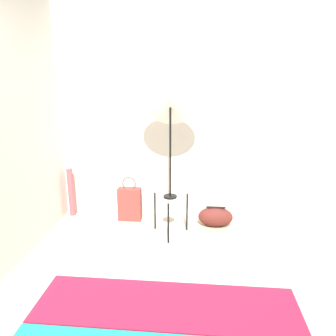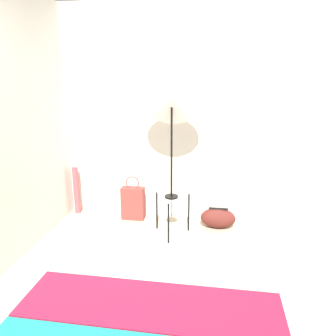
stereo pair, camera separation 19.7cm
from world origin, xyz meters
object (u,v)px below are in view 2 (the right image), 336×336
object	(u,v)px
photo_umbrella	(172,99)
tote_bag	(133,203)
duffel_bag	(218,218)
paper_roll	(76,190)

from	to	relation	value
photo_umbrella	tote_bag	distance (m)	1.47
duffel_bag	paper_roll	xyz separation A→B (m)	(-1.86, 0.16, 0.20)
tote_bag	paper_roll	bearing A→B (deg)	174.69
photo_umbrella	tote_bag	bearing A→B (deg)	147.85
tote_bag	paper_roll	size ratio (longest dim) A/B	0.90
tote_bag	duffel_bag	world-z (taller)	tote_bag
photo_umbrella	paper_roll	distance (m)	1.85
tote_bag	paper_roll	world-z (taller)	paper_roll
duffel_bag	paper_roll	world-z (taller)	paper_roll
tote_bag	duffel_bag	distance (m)	1.08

